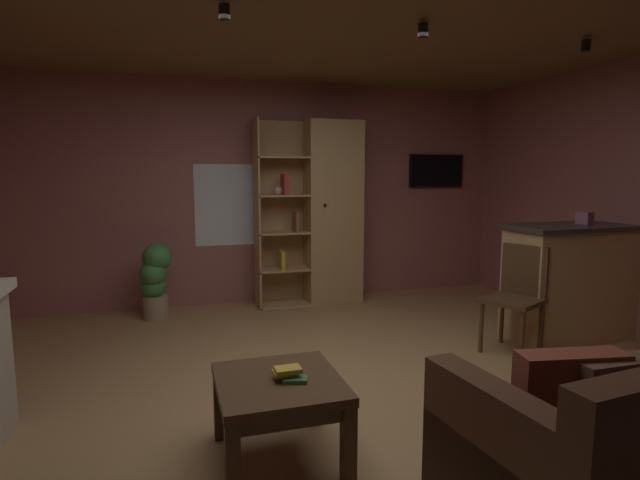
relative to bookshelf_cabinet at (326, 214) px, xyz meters
The scene contains 18 objects.
floor 2.85m from the bookshelf_cabinet, 105.88° to the right, with size 6.07×5.57×0.02m, color #A37A4C.
wall_back 0.81m from the bookshelf_cabinet, 159.32° to the left, with size 6.19×0.06×2.59m, color #9E5B56.
ceiling 3.06m from the bookshelf_cabinet, 105.88° to the right, with size 6.07×5.57×0.02m, color brown.
window_pane_back 1.18m from the bookshelf_cabinet, 168.20° to the left, with size 0.71×0.01×0.94m, color white.
bookshelf_cabinet is the anchor object (origin of this frame).
kitchen_bar_counter 2.74m from the bookshelf_cabinet, 46.13° to the right, with size 1.36×0.60×1.07m.
tissue_box 2.71m from the bookshelf_cabinet, 44.20° to the right, with size 0.12×0.12×0.11m, color #995972.
leather_couch 4.06m from the bookshelf_cabinet, 86.57° to the right, with size 1.74×1.07×0.84m.
coffee_table 3.44m from the bookshelf_cabinet, 111.79° to the right, with size 0.65×0.68×0.45m.
table_book_0 3.45m from the bookshelf_cabinet, 110.28° to the right, with size 0.13×0.08×0.02m, color #387247.
table_book_1 3.41m from the bookshelf_cabinet, 111.28° to the right, with size 0.12×0.09×0.02m, color gold.
table_book_2 3.42m from the bookshelf_cabinet, 110.94° to the right, with size 0.14×0.09×0.02m, color gold.
dining_chair 2.41m from the bookshelf_cabinet, 63.01° to the right, with size 0.56×0.56×0.92m.
potted_floor_plant 2.05m from the bookshelf_cabinet, behind, with size 0.33×0.31×0.81m.
wall_mounted_tv 1.66m from the bookshelf_cabinet, ahead, with size 0.76×0.06×0.43m.
track_light_spot_1 3.11m from the bookshelf_cabinet, 120.71° to the right, with size 0.07×0.07×0.09m, color black.
track_light_spot_2 2.78m from the bookshelf_cabinet, 91.07° to the right, with size 0.07×0.07×0.09m, color black.
track_light_spot_3 3.09m from the bookshelf_cabinet, 59.71° to the right, with size 0.07×0.07×0.09m, color black.
Camera 1 is at (-1.05, -3.06, 1.54)m, focal length 27.94 mm.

